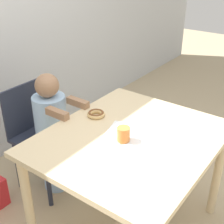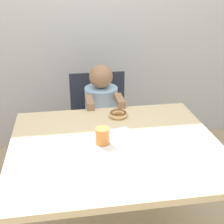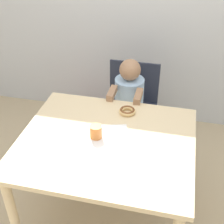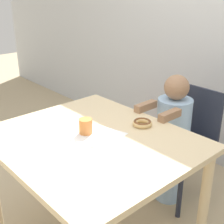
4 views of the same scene
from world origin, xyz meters
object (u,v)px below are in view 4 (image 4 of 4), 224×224
Objects in this scene: donut at (142,123)px; cup at (86,126)px; child_figure at (172,140)px; chair at (181,139)px; handbag at (139,148)px.

donut is 0.35m from cup.
donut is (0.06, -0.40, 0.28)m from child_figure.
child_figure is (0.00, -0.12, 0.03)m from chair.
donut reaches higher than handbag.
handbag is (-0.60, 0.63, -0.66)m from donut.
cup is at bearing -95.83° from chair.
cup is (-0.14, -0.32, 0.03)m from donut.
handbag is (-0.54, 0.23, -0.38)m from child_figure.
chair is 0.91m from cup.
donut is 1.31× the size of cup.
cup is (-0.09, -0.72, 0.31)m from child_figure.
cup is at bearing -96.80° from child_figure.
child_figure reaches higher than cup.
cup reaches higher than handbag.
child_figure is 0.49m from donut.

